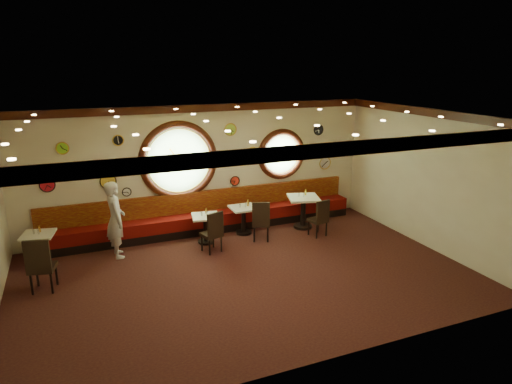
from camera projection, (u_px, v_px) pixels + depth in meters
The scene contains 48 objects.
floor at pixel (246, 275), 9.29m from camera, with size 9.00×6.00×0.00m, color black.
ceiling at pixel (245, 118), 8.41m from camera, with size 9.00×6.00×0.02m, color gold.
wall_back at pixel (202, 168), 11.52m from camera, with size 9.00×0.02×3.20m, color beige.
wall_front at pixel (325, 260), 6.19m from camera, with size 9.00×0.02×3.20m, color beige.
wall_right at pixel (427, 179), 10.51m from camera, with size 0.02×6.00×3.20m, color beige.
molding_back at pixel (201, 108), 11.06m from camera, with size 9.00×0.10×0.18m, color black.
molding_front at pixel (328, 150), 5.82m from camera, with size 9.00×0.10×0.18m, color black.
molding_right at pixel (432, 113), 10.07m from camera, with size 0.10×6.00×0.18m, color black.
banquette_base at pixel (207, 228), 11.68m from camera, with size 8.00×0.55×0.20m, color black.
banquette_seat at pixel (207, 218), 11.61m from camera, with size 8.00×0.55×0.30m, color #5A0907.
banquette_back at pixel (204, 201), 11.70m from camera, with size 8.00×0.10×0.55m, color #5B0907.
porthole_left_glass at pixel (179, 161), 11.22m from camera, with size 1.66×1.66×0.02m, color #84BA6F.
porthole_left_frame at pixel (179, 161), 11.21m from camera, with size 1.98×1.98×0.18m, color black.
porthole_left_ring at pixel (179, 161), 11.18m from camera, with size 1.61×1.61×0.03m, color gold.
porthole_right_glass at pixel (281, 154), 12.27m from camera, with size 1.10×1.10×0.02m, color #84BA6F.
porthole_right_frame at pixel (281, 154), 12.25m from camera, with size 1.38×1.38×0.18m, color black.
porthole_right_ring at pixel (282, 154), 12.23m from camera, with size 1.09×1.09×0.03m, color gold.
wall_clock_0 at pixel (235, 181), 11.90m from camera, with size 0.24×0.24×0.03m, color red.
wall_clock_1 at pixel (108, 181), 10.66m from camera, with size 0.36×0.36×0.03m, color gold.
wall_clock_2 at pixel (325, 163), 12.83m from camera, with size 0.34×0.34×0.03m, color silver.
wall_clock_3 at pixel (118, 140), 10.51m from camera, with size 0.24×0.24×0.03m, color black.
wall_clock_4 at pixel (252, 151), 11.88m from camera, with size 0.22×0.22×0.03m, color gold.
wall_clock_5 at pixel (47, 185), 10.17m from camera, with size 0.32×0.32×0.03m, color red.
wall_clock_6 at pixel (62, 148), 10.10m from camera, with size 0.26×0.26×0.03m, color #80D32A.
wall_clock_7 at pixel (318, 130), 12.47m from camera, with size 0.28×0.28×0.03m, color black.
wall_clock_8 at pixel (230, 129), 11.50m from camera, with size 0.30×0.30×0.03m, color #AFDF45.
wall_clock_9 at pixel (127, 192), 10.89m from camera, with size 0.20×0.20×0.03m, color silver.
table_a at pixel (39, 245), 9.69m from camera, with size 0.75×0.75×0.70m.
table_b at pixel (206, 226), 10.87m from camera, with size 0.73×0.73×0.69m.
table_c at pixel (244, 217), 11.46m from camera, with size 0.64×0.64×0.70m.
table_d at pixel (303, 208), 11.84m from camera, with size 0.95×0.95×0.84m.
chair_a at pixel (40, 262), 8.46m from camera, with size 0.55×0.55×0.67m.
chair_b at pixel (213, 229), 10.27m from camera, with size 0.51×0.51×0.60m.
chair_c at pixel (261, 218), 10.93m from camera, with size 0.55×0.55×0.62m.
chair_d at pixel (320, 216), 11.22m from camera, with size 0.47×0.47×0.59m.
condiment_a_salt at pixel (34, 232), 9.60m from camera, with size 0.03×0.03×0.10m, color silver.
condiment_b_salt at pixel (202, 214), 10.78m from camera, with size 0.04×0.04×0.10m, color silver.
condiment_c_salt at pixel (240, 206), 11.33m from camera, with size 0.03×0.03×0.09m, color silver.
condiment_d_salt at pixel (299, 195), 11.78m from camera, with size 0.03×0.03×0.09m, color silver.
condiment_a_pepper at pixel (39, 232), 9.59m from camera, with size 0.03×0.03×0.10m, color silver.
condiment_b_pepper at pixel (207, 213), 10.79m from camera, with size 0.04×0.04×0.10m, color #BBBBBF.
condiment_c_pepper at pixel (245, 205), 11.37m from camera, with size 0.03×0.03×0.10m, color silver.
condiment_d_pepper at pixel (304, 195), 11.75m from camera, with size 0.04×0.04×0.11m, color silver.
condiment_a_bottle at pixel (40, 229), 9.70m from camera, with size 0.04×0.04×0.14m, color gold.
condiment_b_bottle at pixel (206, 211), 10.90m from camera, with size 0.05×0.05×0.15m, color #C6872E.
condiment_c_bottle at pixel (248, 203), 11.45m from camera, with size 0.05×0.05×0.17m, color #C5892E.
condiment_d_bottle at pixel (305, 192), 11.88m from camera, with size 0.05×0.05×0.16m, color gold.
waiter at pixel (116, 219), 10.01m from camera, with size 0.63×0.41×1.72m, color silver.
Camera 1 is at (-3.05, -7.90, 4.20)m, focal length 32.00 mm.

